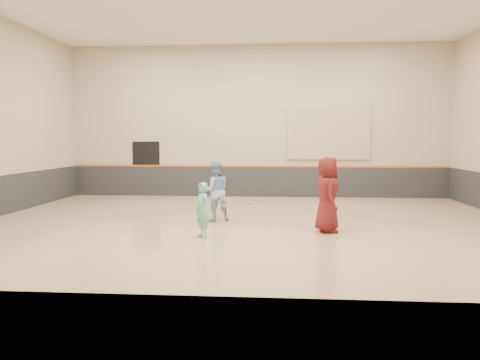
# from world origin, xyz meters

# --- Properties ---
(room) EXTENTS (15.04, 12.04, 6.22)m
(room) POSITION_xyz_m (0.00, 0.00, 0.81)
(room) COLOR tan
(room) RESTS_ON ground
(wainscot_back) EXTENTS (14.90, 0.04, 1.20)m
(wainscot_back) POSITION_xyz_m (0.00, 5.97, 0.60)
(wainscot_back) COLOR #232326
(wainscot_back) RESTS_ON floor
(accent_stripe) EXTENTS (14.90, 0.03, 0.06)m
(accent_stripe) POSITION_xyz_m (0.00, 5.96, 1.22)
(accent_stripe) COLOR #D85914
(accent_stripe) RESTS_ON wall_back
(acoustic_panel) EXTENTS (3.20, 0.08, 2.00)m
(acoustic_panel) POSITION_xyz_m (2.80, 5.95, 2.50)
(acoustic_panel) COLOR tan
(acoustic_panel) RESTS_ON wall_back
(doorway) EXTENTS (1.10, 0.05, 2.20)m
(doorway) POSITION_xyz_m (-4.50, 5.98, 1.10)
(doorway) COLOR black
(doorway) RESTS_ON floor
(girl) EXTENTS (0.52, 0.57, 1.30)m
(girl) POSITION_xyz_m (-0.96, -1.96, 0.65)
(girl) COLOR #6DBEB3
(girl) RESTS_ON floor
(instructor) EXTENTS (1.00, 0.89, 1.69)m
(instructor) POSITION_xyz_m (-0.96, 0.34, 0.85)
(instructor) COLOR #8CAED9
(instructor) RESTS_ON floor
(young_man) EXTENTS (0.69, 0.97, 1.86)m
(young_man) POSITION_xyz_m (2.01, -1.05, 0.93)
(young_man) COLOR #5A1516
(young_man) RESTS_ON floor
(held_racket) EXTENTS (0.49, 0.49, 0.50)m
(held_racket) POSITION_xyz_m (-0.65, -0.03, 0.58)
(held_racket) COLOR #A1CF2D
(held_racket) RESTS_ON instructor
(spare_racket) EXTENTS (0.64, 0.64, 0.05)m
(spare_racket) POSITION_xyz_m (-0.29, 4.06, 0.02)
(spare_racket) COLOR #D3E131
(spare_racket) RESTS_ON floor
(ball_under_racket) EXTENTS (0.07, 0.07, 0.07)m
(ball_under_racket) POSITION_xyz_m (0.57, -0.31, 0.03)
(ball_under_racket) COLOR #BAD732
(ball_under_racket) RESTS_ON floor
(ball_in_hand) EXTENTS (0.07, 0.07, 0.07)m
(ball_in_hand) POSITION_xyz_m (2.07, -1.21, 1.26)
(ball_in_hand) COLOR yellow
(ball_in_hand) RESTS_ON young_man
(ball_beside_spare) EXTENTS (0.07, 0.07, 0.07)m
(ball_beside_spare) POSITION_xyz_m (0.50, 3.27, 0.03)
(ball_beside_spare) COLOR yellow
(ball_beside_spare) RESTS_ON floor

